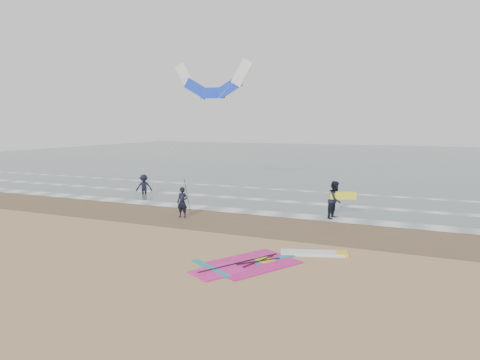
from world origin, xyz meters
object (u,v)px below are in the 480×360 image
at_px(windsurf_rig, 270,261).
at_px(person_wading, 144,182).
at_px(person_standing, 182,202).
at_px(person_walking, 335,200).
at_px(surf_kite, 212,84).

distance_m(windsurf_rig, person_wading, 16.21).
relative_size(person_standing, person_walking, 0.82).
height_order(person_standing, person_wading, person_wading).
distance_m(person_standing, person_walking, 7.77).
distance_m(person_standing, surf_kite, 11.32).
bearing_deg(person_wading, person_walking, -41.87).
xyz_separation_m(person_standing, person_wading, (-6.14, 5.21, 0.07)).
bearing_deg(windsurf_rig, surf_kite, 123.70).
relative_size(person_walking, person_wading, 1.12).
bearing_deg(person_walking, person_wading, 96.52).
height_order(person_standing, person_walking, person_walking).
height_order(windsurf_rig, surf_kite, surf_kite).
relative_size(person_walking, surf_kite, 0.24).
bearing_deg(person_standing, person_wading, 137.24).
xyz_separation_m(person_walking, surf_kite, (-9.86, 5.86, 6.60)).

